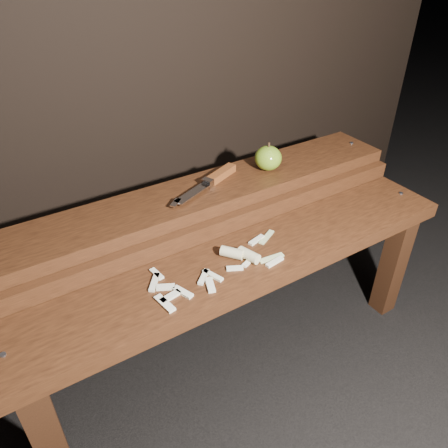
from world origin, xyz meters
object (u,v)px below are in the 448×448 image
bench_rear_tier (204,217)px  apple (268,158)px  bench_front_tier (250,279)px  knife (214,179)px

bench_rear_tier → apple: apple is taller
bench_front_tier → knife: size_ratio=4.75×
knife → bench_front_tier: bearing=-100.9°
apple → knife: (-0.17, 0.02, -0.02)m
apple → knife: apple is taller
bench_rear_tier → bench_front_tier: bearing=-90.0°
bench_front_tier → bench_rear_tier: bench_rear_tier is taller
bench_front_tier → knife: bearing=79.1°
apple → bench_rear_tier: bearing=-178.9°
bench_rear_tier → apple: 0.25m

